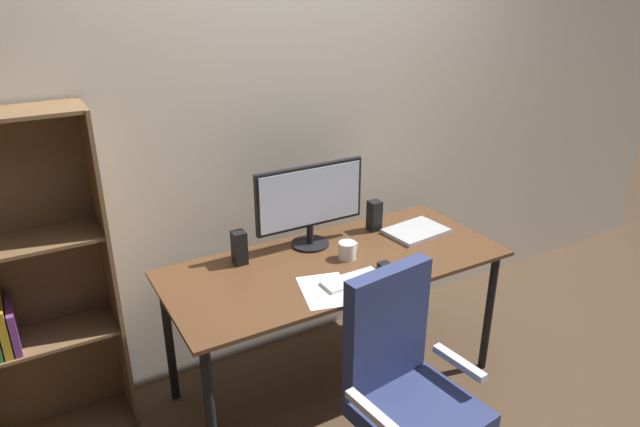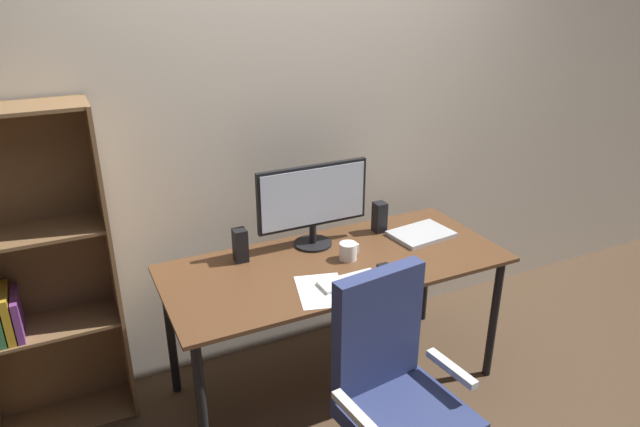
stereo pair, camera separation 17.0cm
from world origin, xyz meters
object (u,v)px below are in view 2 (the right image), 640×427
Objects in this scene: laptop at (421,234)px; bookshelf at (34,283)px; speaker_left at (240,245)px; desk at (336,275)px; monitor at (313,200)px; keyboard at (350,281)px; coffee_mug at (348,251)px; office_chair at (395,406)px; speaker_right at (380,217)px; mouse at (386,270)px.

bookshelf is (-1.91, 0.29, 0.02)m from laptop.
speaker_left is at bearing -8.81° from bookshelf.
desk is 10.00× the size of speaker_left.
keyboard is at bearing -92.29° from monitor.
desk is 1.08× the size of bookshelf.
coffee_mug is 0.07× the size of bookshelf.
laptop is 0.20× the size of bookshelf.
keyboard is 2.79× the size of coffee_mug.
monitor is 1.09m from office_chair.
keyboard reaches higher than desk.
speaker_right is 1.12m from office_chair.
desk is 0.76m from office_chair.
speaker_left reaches higher than mouse.
speaker_left reaches higher than laptop.
laptop is at bearing 36.62° from mouse.
coffee_mug is at bearing 116.63° from mouse.
mouse is at bearing 56.33° from office_chair.
keyboard is 1.43m from bookshelf.
monitor reaches higher than speaker_right.
mouse is (0.16, -0.21, 0.09)m from desk.
speaker_left is 1.00× the size of speaker_right.
mouse is at bearing -151.45° from laptop.
desk is at bearing -27.22° from speaker_left.
speaker_left reaches higher than keyboard.
bookshelf is at bearing 161.37° from mouse.
office_chair reaches higher than speaker_right.
monitor reaches higher than desk.
keyboard is 0.18× the size of bookshelf.
speaker_right is at bearing 44.66° from keyboard.
desk is 5.31× the size of laptop.
laptop is (0.49, 0.06, -0.03)m from coffee_mug.
mouse is at bearing 0.49° from keyboard.
monitor is 1.87× the size of laptop.
office_chair is (-0.10, -0.73, -0.20)m from desk.
laptop is at bearing 23.96° from keyboard.
desk is 1.68× the size of office_chair.
keyboard is (-0.04, -0.21, 0.09)m from desk.
mouse is 1.62m from bookshelf.
speaker_right is at bearing -4.78° from bookshelf.
mouse is at bearing -66.72° from monitor.
laptop is at bearing 6.83° from desk.
speaker_right is (0.40, -0.01, -0.17)m from monitor.
keyboard is at bearing -134.26° from speaker_right.
bookshelf reaches higher than monitor.
desk is 0.14m from coffee_mug.
mouse is at bearing -65.22° from coffee_mug.
keyboard is at bearing -48.23° from speaker_left.
mouse is 0.48m from laptop.
mouse is 0.56× the size of speaker_right.
monitor reaches higher than coffee_mug.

